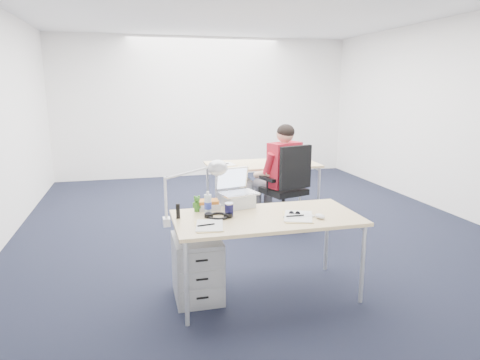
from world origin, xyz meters
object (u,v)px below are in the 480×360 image
water_bottle (208,203)px  drawer_pedestal_far (235,197)px  sunglasses (295,214)px  can_koozie (229,210)px  book_stack (209,205)px  silver_laptop (239,188)px  desk_lamp (186,192)px  dark_laptop (283,154)px  office_chair (285,205)px  seated_person (277,175)px  cordless_phone (178,211)px  far_cup (273,157)px  wireless_keyboard (299,217)px  headphones (218,215)px  drawer_pedestal_near (197,268)px  desk_far (262,167)px  computer_mouse (320,216)px  bear_figurine (197,203)px  desk_near (267,221)px

water_bottle → drawer_pedestal_far: bearing=70.7°
sunglasses → can_koozie: bearing=-167.1°
drawer_pedestal_far → book_stack: (-0.73, -2.05, 0.50)m
silver_laptop → water_bottle: (-0.32, -0.17, -0.07)m
desk_lamp → dark_laptop: desk_lamp is taller
office_chair → seated_person: 0.40m
cordless_phone → book_stack: bearing=40.9°
drawer_pedestal_far → dark_laptop: dark_laptop is taller
silver_laptop → far_cup: size_ratio=3.68×
office_chair → sunglasses: office_chair is taller
wireless_keyboard → can_koozie: 0.60m
dark_laptop → wireless_keyboard: bearing=-95.9°
drawer_pedestal_far → book_stack: bearing=-109.7°
headphones → desk_lamp: (-0.28, -0.11, 0.25)m
headphones → cordless_phone: (-0.34, 0.06, 0.04)m
seated_person → headphones: seated_person is taller
wireless_keyboard → can_koozie: bearing=153.2°
office_chair → headphones: bearing=-143.1°
dark_laptop → far_cup: (-0.08, 0.20, -0.08)m
seated_person → desk_lamp: size_ratio=2.49×
drawer_pedestal_near → desk_lamp: size_ratio=1.01×
desk_far → silver_laptop: silver_laptop is taller
cordless_phone → desk_lamp: 0.27m
wireless_keyboard → desk_lamp: size_ratio=0.47×
silver_laptop → book_stack: silver_laptop is taller
office_chair → wireless_keyboard: (-0.54, -1.79, 0.42)m
wireless_keyboard → cordless_phone: size_ratio=1.98×
drawer_pedestal_near → desk_lamp: bearing=-124.3°
office_chair → drawer_pedestal_far: (-0.51, 0.68, -0.04)m
computer_mouse → desk_lamp: desk_lamp is taller
headphones → desk_far: bearing=79.6°
desk_far → book_stack: 2.45m
drawer_pedestal_near → bear_figurine: bearing=79.1°
headphones → cordless_phone: 0.35m
sunglasses → desk_lamp: size_ratio=0.19×
drawer_pedestal_far → dark_laptop: size_ratio=1.58×
water_bottle → book_stack: size_ratio=1.06×
desk_near → bear_figurine: 0.65m
desk_lamp → sunglasses: bearing=-19.3°
drawer_pedestal_near → wireless_keyboard: 0.99m
book_stack → cordless_phone: bearing=-146.0°
desk_near → drawer_pedestal_near: bearing=170.9°
headphones → sunglasses: (0.66, -0.09, -0.01)m
bear_figurine → far_cup: (1.52, 2.37, -0.03)m
sunglasses → book_stack: bearing=176.2°
silver_laptop → dark_laptop: size_ratio=1.01×
far_cup → book_stack: bearing=-121.0°
water_bottle → desk_lamp: 0.36m
drawer_pedestal_far → wireless_keyboard: (-0.03, -2.47, 0.46)m
can_koozie → dark_laptop: (1.35, 2.39, 0.07)m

